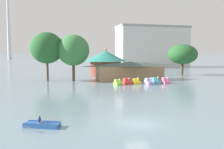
{
  "coord_description": "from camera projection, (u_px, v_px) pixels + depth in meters",
  "views": [
    {
      "loc": [
        -8.68,
        -22.64,
        7.24
      ],
      "look_at": [
        1.83,
        17.38,
        3.45
      ],
      "focal_mm": 38.88,
      "sensor_mm": 36.0,
      "label": 1
    }
  ],
  "objects": [
    {
      "name": "ground_plane",
      "position": [
        138.0,
        124.0,
        24.66
      ],
      "size": [
        2000.0,
        2000.0,
        0.0
      ],
      "primitive_type": "plane",
      "color": "gray"
    },
    {
      "name": "rowboat_with_rower",
      "position": [
        42.0,
        125.0,
        23.52
      ],
      "size": [
        3.64,
        3.67,
        1.25
      ],
      "rotation": [
        0.0,
        0.0,
        5.87
      ],
      "color": "#2D60AD",
      "rests_on": "ground"
    },
    {
      "name": "pedal_boat_lime",
      "position": [
        118.0,
        83.0,
        54.18
      ],
      "size": [
        1.68,
        2.54,
        1.47
      ],
      "rotation": [
        0.0,
        0.0,
        -1.45
      ],
      "color": "#8CCC3F",
      "rests_on": "ground"
    },
    {
      "name": "pedal_boat_red",
      "position": [
        127.0,
        82.0,
        55.83
      ],
      "size": [
        1.8,
        2.81,
        1.5
      ],
      "rotation": [
        0.0,
        0.0,
        -1.42
      ],
      "color": "red",
      "rests_on": "ground"
    },
    {
      "name": "pedal_boat_yellow",
      "position": [
        136.0,
        82.0,
        55.96
      ],
      "size": [
        1.59,
        2.44,
        1.62
      ],
      "rotation": [
        0.0,
        0.0,
        -1.61
      ],
      "color": "yellow",
      "rests_on": "ground"
    },
    {
      "name": "pedal_boat_lavender",
      "position": [
        149.0,
        82.0,
        54.88
      ],
      "size": [
        1.4,
        2.95,
        1.73
      ],
      "rotation": [
        0.0,
        0.0,
        -1.56
      ],
      "color": "#B299D8",
      "rests_on": "ground"
    },
    {
      "name": "pedal_boat_cyan",
      "position": [
        155.0,
        81.0,
        57.07
      ],
      "size": [
        2.11,
        3.05,
        1.67
      ],
      "rotation": [
        0.0,
        0.0,
        -1.34
      ],
      "color": "#4CB7CC",
      "rests_on": "ground"
    },
    {
      "name": "pedal_boat_pink",
      "position": [
        165.0,
        81.0,
        56.69
      ],
      "size": [
        1.64,
        2.44,
        1.6
      ],
      "rotation": [
        0.0,
        0.0,
        -1.62
      ],
      "color": "pink",
      "rests_on": "ground"
    },
    {
      "name": "boathouse",
      "position": [
        130.0,
        70.0,
        63.16
      ],
      "size": [
        18.53,
        5.8,
        4.84
      ],
      "color": "#9E7F5B",
      "rests_on": "ground"
    },
    {
      "name": "green_roof_pavilion",
      "position": [
        106.0,
        61.0,
        75.49
      ],
      "size": [
        12.89,
        12.89,
        8.44
      ],
      "color": "brown",
      "rests_on": "ground"
    },
    {
      "name": "shoreline_tree_tall_left",
      "position": [
        47.0,
        48.0,
        61.19
      ],
      "size": [
        8.27,
        8.27,
        12.33
      ],
      "color": "brown",
      "rests_on": "ground"
    },
    {
      "name": "shoreline_tree_mid",
      "position": [
        73.0,
        50.0,
        61.4
      ],
      "size": [
        8.13,
        8.13,
        11.74
      ],
      "color": "brown",
      "rests_on": "ground"
    },
    {
      "name": "shoreline_tree_right",
      "position": [
        183.0,
        54.0,
        76.74
      ],
      "size": [
        9.27,
        9.27,
        9.8
      ],
      "color": "brown",
      "rests_on": "ground"
    },
    {
      "name": "background_building_block",
      "position": [
        152.0,
        47.0,
        119.91
      ],
      "size": [
        35.1,
        13.53,
        20.1
      ],
      "color": "silver",
      "rests_on": "ground"
    }
  ]
}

